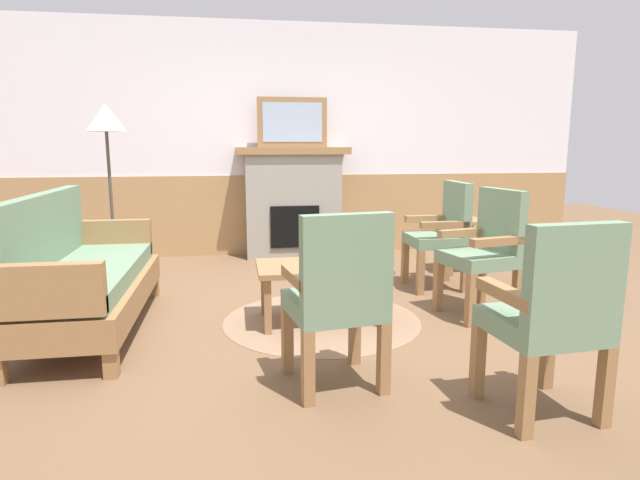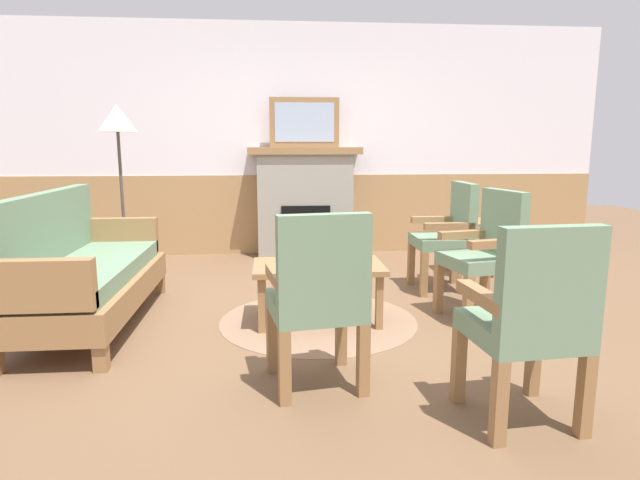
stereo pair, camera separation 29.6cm
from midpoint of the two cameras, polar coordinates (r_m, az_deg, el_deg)
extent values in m
plane|color=brown|center=(4.12, 2.52, -8.43)|extent=(14.00, 14.00, 0.00)
cube|color=white|center=(6.49, -0.48, 10.53)|extent=(7.20, 0.12, 2.70)
cube|color=#A87F51|center=(6.48, -0.42, 2.78)|extent=(7.20, 0.02, 0.95)
cube|color=gray|center=(6.28, -0.28, 3.69)|extent=(1.10, 0.36, 1.20)
cube|color=black|center=(6.12, -0.13, 1.44)|extent=(0.56, 0.02, 0.48)
cube|color=olive|center=(6.24, -0.29, 9.53)|extent=(1.30, 0.44, 0.08)
cube|color=olive|center=(6.25, -0.29, 12.47)|extent=(0.80, 0.03, 0.56)
cube|color=#9EB2D1|center=(6.23, -0.27, 12.48)|extent=(0.68, 0.01, 0.44)
cube|color=olive|center=(3.40, -20.04, -11.79)|extent=(0.08, 0.08, 0.16)
cube|color=olive|center=(4.96, -15.13, -4.58)|extent=(0.08, 0.08, 0.16)
cube|color=olive|center=(5.10, -21.80, -4.56)|extent=(0.08, 0.08, 0.16)
cube|color=olive|center=(4.19, -21.26, -5.10)|extent=(0.70, 1.80, 0.20)
cube|color=gray|center=(4.16, -21.40, -2.97)|extent=(0.60, 1.70, 0.12)
cube|color=gray|center=(4.20, -25.62, 1.16)|extent=(0.10, 1.70, 0.50)
cube|color=olive|center=(3.35, -25.54, -4.43)|extent=(0.60, 0.10, 0.30)
cube|color=olive|center=(4.94, -18.78, 0.51)|extent=(0.60, 0.10, 0.30)
cube|color=olive|center=(3.78, -4.03, -7.02)|extent=(0.05, 0.05, 0.40)
cube|color=olive|center=(3.88, 8.55, -6.63)|extent=(0.05, 0.05, 0.40)
cube|color=olive|center=(4.20, -4.15, -5.24)|extent=(0.05, 0.05, 0.40)
cube|color=olive|center=(4.29, 7.17, -4.94)|extent=(0.05, 0.05, 0.40)
cube|color=olive|center=(3.96, 1.96, -2.89)|extent=(0.96, 0.56, 0.04)
cylinder|color=#896B51|center=(4.08, 1.93, -8.60)|extent=(1.49, 1.49, 0.01)
cube|color=maroon|center=(3.88, 4.54, -2.66)|extent=(0.24, 0.20, 0.03)
cube|color=olive|center=(5.39, 2.23, -2.50)|extent=(0.05, 0.05, 0.26)
cube|color=olive|center=(5.43, 5.37, -2.43)|extent=(0.05, 0.05, 0.26)
cube|color=olive|center=(5.68, 1.84, -1.83)|extent=(0.05, 0.05, 0.26)
cube|color=olive|center=(5.72, 4.83, -1.77)|extent=(0.05, 0.05, 0.26)
cube|color=gray|center=(5.52, 3.59, -0.30)|extent=(0.40, 0.40, 0.10)
cube|color=olive|center=(4.00, 17.62, -6.49)|extent=(0.07, 0.07, 0.40)
cube|color=olive|center=(4.34, 14.48, -5.03)|extent=(0.07, 0.07, 0.40)
cube|color=olive|center=(4.25, 22.31, -5.81)|extent=(0.07, 0.07, 0.40)
cube|color=olive|center=(4.57, 18.99, -4.50)|extent=(0.07, 0.07, 0.40)
cube|color=gray|center=(4.23, 18.54, -2.16)|extent=(0.57, 0.57, 0.10)
cube|color=gray|center=(4.30, 20.94, 1.82)|extent=(0.18, 0.49, 0.48)
cube|color=olive|center=(4.03, 20.36, -0.39)|extent=(0.44, 0.16, 0.06)
cube|color=olive|center=(4.36, 17.11, 0.56)|extent=(0.44, 0.16, 0.06)
cube|color=olive|center=(4.76, 12.82, -3.62)|extent=(0.06, 0.06, 0.40)
cube|color=olive|center=(5.15, 11.35, -2.51)|extent=(0.06, 0.06, 0.40)
cube|color=olive|center=(4.91, 17.49, -3.42)|extent=(0.06, 0.06, 0.40)
cube|color=olive|center=(5.28, 15.71, -2.37)|extent=(0.06, 0.06, 0.40)
cube|color=gray|center=(4.97, 14.47, -0.15)|extent=(0.48, 0.48, 0.10)
cube|color=gray|center=(5.00, 16.78, 3.16)|extent=(0.08, 0.48, 0.48)
cube|color=olive|center=(4.75, 15.40, 1.42)|extent=(0.44, 0.07, 0.06)
cube|color=olive|center=(5.13, 13.78, 2.13)|extent=(0.44, 0.07, 0.06)
cube|color=olive|center=(3.16, -2.45, -10.53)|extent=(0.07, 0.07, 0.40)
cube|color=olive|center=(3.26, 4.91, -9.87)|extent=(0.07, 0.07, 0.40)
cube|color=olive|center=(2.78, -0.68, -13.52)|extent=(0.07, 0.07, 0.40)
cube|color=olive|center=(2.90, 7.64, -12.60)|extent=(0.07, 0.07, 0.40)
cube|color=gray|center=(2.93, 2.39, -7.03)|extent=(0.55, 0.55, 0.10)
cube|color=gray|center=(2.67, 3.64, -2.32)|extent=(0.49, 0.15, 0.48)
cube|color=olive|center=(2.84, -1.57, -4.05)|extent=(0.14, 0.45, 0.06)
cube|color=olive|center=(2.95, 6.25, -3.55)|extent=(0.14, 0.45, 0.06)
cube|color=olive|center=(2.95, 17.49, -12.62)|extent=(0.06, 0.06, 0.40)
cube|color=olive|center=(3.15, 24.44, -11.54)|extent=(0.06, 0.06, 0.40)
cube|color=olive|center=(2.61, 21.84, -15.92)|extent=(0.06, 0.06, 0.40)
cube|color=olive|center=(2.85, 29.30, -14.33)|extent=(0.06, 0.06, 0.40)
cube|color=gray|center=(2.79, 23.64, -8.81)|extent=(0.52, 0.52, 0.10)
cube|color=gray|center=(2.56, 26.55, -3.98)|extent=(0.48, 0.12, 0.48)
cube|color=olive|center=(2.64, 20.16, -5.81)|extent=(0.11, 0.44, 0.06)
cube|color=olive|center=(2.86, 27.33, -5.10)|extent=(0.11, 0.44, 0.06)
cube|color=olive|center=(5.81, 15.02, -0.61)|extent=(0.04, 0.04, 0.52)
cube|color=olive|center=(5.94, 18.28, -0.54)|extent=(0.04, 0.04, 0.52)
cube|color=olive|center=(5.48, 16.30, -1.32)|extent=(0.04, 0.04, 0.52)
cube|color=olive|center=(5.62, 19.72, -1.22)|extent=(0.04, 0.04, 0.52)
cube|color=olive|center=(5.66, 17.48, 1.82)|extent=(0.44, 0.44, 0.03)
cylinder|color=#332D28|center=(5.55, -18.46, -3.88)|extent=(0.24, 0.24, 0.03)
cylinder|color=#4C473D|center=(5.42, -18.89, 3.47)|extent=(0.03, 0.03, 1.40)
cone|color=silver|center=(5.40, -19.41, 12.19)|extent=(0.36, 0.36, 0.25)
camera|label=1|loc=(0.15, -88.04, 0.36)|focal=29.93mm
camera|label=2|loc=(0.15, 91.96, -0.36)|focal=29.93mm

